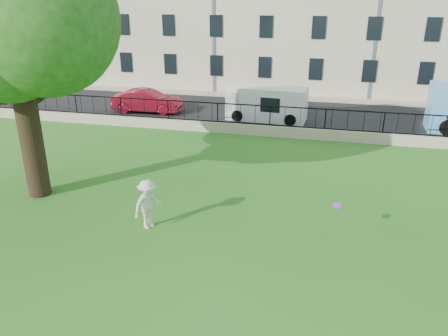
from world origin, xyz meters
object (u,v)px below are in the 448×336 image
(frisbee, at_px, (337,206))
(red_sedan, at_px, (147,101))
(white_van, at_px, (267,104))
(man, at_px, (148,204))
(tree, at_px, (6,0))

(frisbee, xyz_separation_m, red_sedan, (-12.39, 14.08, -0.43))
(frisbee, distance_m, white_van, 14.72)
(man, bearing_deg, tree, 102.27)
(white_van, bearing_deg, tree, -115.07)
(man, relative_size, red_sedan, 0.37)
(man, bearing_deg, frisbee, -55.36)
(man, xyz_separation_m, white_van, (1.82, 14.76, 0.16))
(man, bearing_deg, white_van, 21.28)
(tree, distance_m, red_sedan, 14.72)
(tree, xyz_separation_m, red_sedan, (-0.87, 13.20, -6.46))
(tree, relative_size, man, 6.20)
(red_sedan, bearing_deg, white_van, -94.11)
(tree, distance_m, frisbee, 13.03)
(frisbee, bearing_deg, red_sedan, 131.36)
(frisbee, relative_size, white_van, 0.06)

